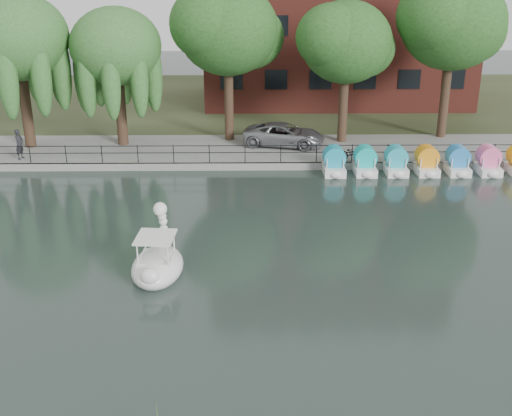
{
  "coord_description": "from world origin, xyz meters",
  "views": [
    {
      "loc": [
        0.19,
        -21.16,
        11.35
      ],
      "look_at": [
        0.5,
        4.0,
        1.3
      ],
      "focal_mm": 45.0,
      "sensor_mm": 36.0,
      "label": 1
    }
  ],
  "objects_px": {
    "bicycle": "(353,152)",
    "swan_boat": "(158,261)",
    "pedestrian": "(19,142)",
    "minivan": "(284,133)"
  },
  "relations": [
    {
      "from": "swan_boat",
      "to": "bicycle",
      "type": "bearing_deg",
      "value": 58.37
    },
    {
      "from": "bicycle",
      "to": "swan_boat",
      "type": "distance_m",
      "value": 15.89
    },
    {
      "from": "bicycle",
      "to": "pedestrian",
      "type": "relative_size",
      "value": 0.87
    },
    {
      "from": "pedestrian",
      "to": "bicycle",
      "type": "bearing_deg",
      "value": -77.05
    },
    {
      "from": "pedestrian",
      "to": "swan_boat",
      "type": "bearing_deg",
      "value": -129.91
    },
    {
      "from": "minivan",
      "to": "bicycle",
      "type": "relative_size",
      "value": 3.26
    },
    {
      "from": "minivan",
      "to": "pedestrian",
      "type": "bearing_deg",
      "value": 112.43
    },
    {
      "from": "minivan",
      "to": "swan_boat",
      "type": "height_order",
      "value": "swan_boat"
    },
    {
      "from": "bicycle",
      "to": "swan_boat",
      "type": "height_order",
      "value": "swan_boat"
    },
    {
      "from": "bicycle",
      "to": "swan_boat",
      "type": "xyz_separation_m",
      "value": [
        -9.32,
        -12.86,
        -0.34
      ]
    }
  ]
}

